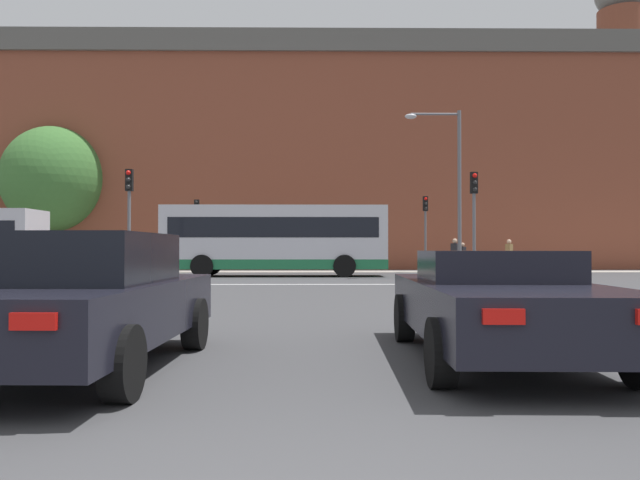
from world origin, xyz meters
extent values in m
cube|color=silver|center=(0.00, 19.74, 0.00)|extent=(9.89, 0.30, 0.01)
cube|color=#A09B91|center=(0.00, 32.00, 0.01)|extent=(70.99, 2.50, 0.01)
cube|color=brown|center=(2.90, 40.94, 6.59)|extent=(47.59, 11.60, 13.18)
cube|color=#5B5954|center=(2.90, 40.94, 13.86)|extent=(48.54, 12.07, 1.36)
cube|color=brown|center=(-16.44, 41.83, 15.48)|extent=(0.90, 0.90, 1.88)
cube|color=brown|center=(-7.08, 43.40, 15.48)|extent=(0.90, 0.90, 1.88)
cube|color=brown|center=(3.17, 41.22, 15.48)|extent=(0.90, 0.90, 1.88)
cube|color=brown|center=(12.88, 41.46, 15.48)|extent=(0.90, 0.90, 1.88)
cube|color=brown|center=(22.10, 42.88, 15.48)|extent=(0.90, 0.90, 1.88)
cylinder|color=brown|center=(21.75, 40.94, 16.25)|extent=(3.23, 3.23, 3.42)
cube|color=black|center=(-2.31, 4.24, 0.61)|extent=(2.07, 4.39, 0.59)
cube|color=black|center=(-2.31, 4.20, 1.17)|extent=(1.73, 2.00, 0.51)
cylinder|color=black|center=(-3.20, 5.61, 0.32)|extent=(0.24, 0.65, 0.64)
cylinder|color=black|center=(-1.33, 5.55, 0.32)|extent=(0.24, 0.65, 0.64)
cylinder|color=black|center=(-1.41, 2.87, 0.32)|extent=(0.24, 0.65, 0.64)
cube|color=red|center=(-1.77, 2.03, 0.76)|extent=(0.32, 0.06, 0.12)
cube|color=black|center=(2.25, 4.77, 0.60)|extent=(2.01, 4.63, 0.56)
cube|color=black|center=(2.25, 4.88, 1.06)|extent=(1.65, 1.42, 0.35)
cylinder|color=black|center=(1.39, 6.21, 0.32)|extent=(0.24, 0.65, 0.64)
cylinder|color=black|center=(3.19, 6.16, 0.32)|extent=(0.24, 0.65, 0.64)
cylinder|color=black|center=(1.30, 3.37, 0.32)|extent=(0.24, 0.65, 0.64)
cube|color=red|center=(1.60, 2.47, 0.74)|extent=(0.32, 0.06, 0.12)
cube|color=silver|center=(-1.62, 26.37, 1.78)|extent=(10.12, 2.45, 2.86)
cube|color=#1E7042|center=(-1.62, 26.37, 0.57)|extent=(10.14, 2.47, 0.44)
cube|color=black|center=(-1.62, 26.37, 2.21)|extent=(9.31, 2.48, 0.90)
cylinder|color=black|center=(-4.76, 25.19, 0.50)|extent=(1.00, 0.28, 1.00)
cylinder|color=black|center=(-4.76, 27.55, 0.50)|extent=(1.00, 0.28, 1.00)
cylinder|color=black|center=(1.52, 25.19, 0.50)|extent=(1.00, 0.28, 1.00)
cylinder|color=black|center=(1.52, 27.55, 0.50)|extent=(1.00, 0.28, 1.00)
cylinder|color=black|center=(-14.71, 27.84, 0.50)|extent=(1.00, 0.28, 1.00)
cylinder|color=slate|center=(-6.14, 31.29, 1.55)|extent=(0.12, 0.12, 3.11)
cube|color=black|center=(-6.14, 31.29, 3.51)|extent=(0.26, 0.20, 0.80)
sphere|color=black|center=(-6.14, 31.16, 3.76)|extent=(0.17, 0.17, 0.17)
sphere|color=black|center=(-6.14, 31.16, 3.51)|extent=(0.17, 0.17, 0.17)
sphere|color=#1ED14C|center=(-6.14, 31.16, 3.25)|extent=(0.17, 0.17, 0.17)
cylinder|color=slate|center=(-6.60, 20.56, 1.69)|extent=(0.12, 0.12, 3.37)
cube|color=black|center=(-6.60, 20.56, 3.77)|extent=(0.26, 0.20, 0.80)
sphere|color=red|center=(-6.60, 20.43, 4.03)|extent=(0.17, 0.17, 0.17)
sphere|color=black|center=(-6.60, 20.43, 3.77)|extent=(0.17, 0.17, 0.17)
sphere|color=black|center=(-6.60, 20.43, 3.52)|extent=(0.17, 0.17, 0.17)
cylinder|color=slate|center=(6.19, 31.28, 1.65)|extent=(0.12, 0.12, 3.30)
cube|color=black|center=(6.19, 31.28, 3.70)|extent=(0.26, 0.20, 0.80)
sphere|color=red|center=(6.19, 31.15, 3.95)|extent=(0.17, 0.17, 0.17)
sphere|color=black|center=(6.19, 31.15, 3.70)|extent=(0.17, 0.17, 0.17)
sphere|color=black|center=(6.19, 31.15, 3.44)|extent=(0.17, 0.17, 0.17)
cylinder|color=slate|center=(6.13, 20.85, 1.66)|extent=(0.12, 0.12, 3.32)
cube|color=black|center=(6.13, 20.85, 3.72)|extent=(0.26, 0.20, 0.80)
sphere|color=red|center=(6.13, 20.72, 3.98)|extent=(0.17, 0.17, 0.17)
sphere|color=black|center=(6.13, 20.72, 3.72)|extent=(0.17, 0.17, 0.17)
sphere|color=black|center=(6.13, 20.72, 3.46)|extent=(0.17, 0.17, 0.17)
cylinder|color=slate|center=(6.39, 24.24, 3.59)|extent=(0.16, 0.16, 7.17)
cylinder|color=slate|center=(5.35, 24.24, 7.02)|extent=(2.08, 0.10, 0.10)
ellipsoid|color=#B2B2B7|center=(4.31, 24.24, 6.92)|extent=(0.50, 0.36, 0.22)
cylinder|color=brown|center=(8.34, 31.67, 0.38)|extent=(0.13, 0.13, 0.76)
cylinder|color=brown|center=(8.28, 31.83, 0.38)|extent=(0.13, 0.13, 0.76)
cube|color=#232328|center=(8.31, 31.75, 1.07)|extent=(0.34, 0.45, 0.60)
sphere|color=tan|center=(8.31, 31.75, 1.48)|extent=(0.23, 0.23, 0.23)
cylinder|color=black|center=(11.11, 32.69, 0.43)|extent=(0.13, 0.13, 0.85)
cylinder|color=black|center=(11.17, 32.54, 0.43)|extent=(0.13, 0.13, 0.85)
cube|color=olive|center=(11.14, 32.61, 1.19)|extent=(0.35, 0.45, 0.68)
sphere|color=tan|center=(11.14, 32.61, 1.66)|extent=(0.26, 0.26, 0.26)
cylinder|color=brown|center=(7.74, 31.44, 0.43)|extent=(0.13, 0.13, 0.87)
cylinder|color=brown|center=(7.87, 31.33, 0.43)|extent=(0.13, 0.13, 0.87)
cube|color=#232328|center=(7.81, 31.39, 1.21)|extent=(0.44, 0.43, 0.69)
sphere|color=tan|center=(7.81, 31.39, 1.69)|extent=(0.26, 0.26, 0.26)
cylinder|color=#4C3823|center=(-15.51, 35.32, 1.44)|extent=(0.36, 0.36, 2.88)
ellipsoid|color=#3D7033|center=(-15.51, 35.32, 5.45)|extent=(6.04, 6.04, 6.34)
camera|label=1|loc=(0.15, -2.26, 1.26)|focal=35.00mm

